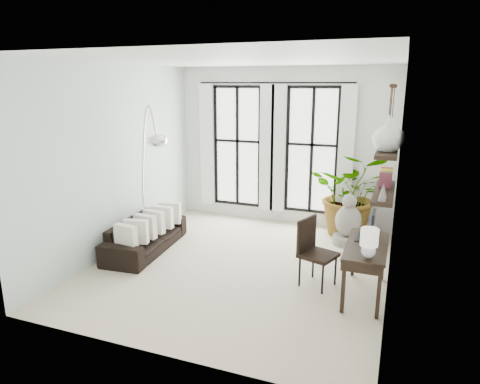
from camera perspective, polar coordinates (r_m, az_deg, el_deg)
The scene contains 16 objects.
floor at distance 7.03m, azimuth 0.09°, elevation -9.79°, with size 5.00×5.00×0.00m, color beige.
ceiling at distance 6.43m, azimuth 0.10°, elevation 17.24°, with size 5.00×5.00×0.00m, color white.
wall_left at distance 7.62m, azimuth -15.99°, elevation 4.15°, with size 5.00×5.00×0.00m, color silver.
wall_right at distance 6.14m, azimuth 20.16°, elevation 1.46°, with size 5.00×5.00×0.00m, color white.
wall_back at distance 8.89m, azimuth 5.81°, elevation 6.03°, with size 4.50×4.50×0.00m, color white.
windows at distance 8.88m, azimuth 4.43°, elevation 5.79°, with size 3.26×0.13×2.65m.
wall_shelves at distance 5.84m, azimuth 18.84°, elevation 2.23°, with size 0.25×1.30×0.60m.
sofa at distance 7.73m, azimuth -12.47°, elevation -5.65°, with size 1.91×0.75×0.56m, color black.
throw_pillows at distance 7.60m, azimuth -11.93°, elevation -4.18°, with size 0.40×1.52×0.40m.
plant at distance 8.45m, azimuth 14.67°, elevation -0.24°, with size 1.47×1.27×1.63m, color #2D7228.
desk at distance 6.05m, azimuth 16.47°, elevation -7.28°, with size 0.54×1.27×1.15m.
desk_chair at distance 6.32m, azimuth 9.73°, elevation -7.30°, with size 0.60×0.60×0.99m.
arc_lamp at distance 7.39m, azimuth -11.92°, elevation 4.68°, with size 0.76×0.44×2.54m.
buddha at distance 8.03m, azimuth 14.21°, elevation -4.08°, with size 0.52×0.52×0.94m.
vase_a at distance 5.47m, azimuth 19.17°, elevation 7.16°, with size 0.37×0.37×0.38m, color white.
vase_b at distance 5.87m, azimuth 19.31°, elevation 7.59°, with size 0.37×0.37×0.38m, color white.
Camera 1 is at (2.26, -6.01, 2.88)m, focal length 32.00 mm.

